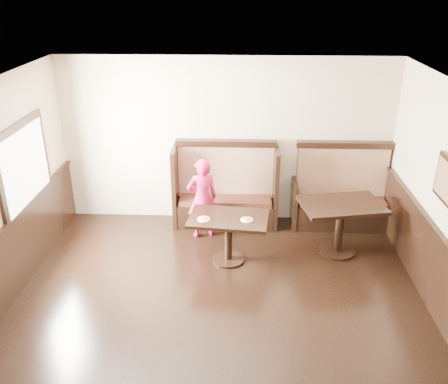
# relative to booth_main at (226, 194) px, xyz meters

# --- Properties ---
(ground) EXTENTS (7.00, 7.00, 0.00)m
(ground) POSITION_rel_booth_main_xyz_m (0.00, -3.30, -0.53)
(ground) COLOR black
(ground) RESTS_ON ground
(room_shell) EXTENTS (7.00, 7.00, 7.00)m
(room_shell) POSITION_rel_booth_main_xyz_m (-0.30, -3.01, 0.14)
(room_shell) COLOR #BFAA8A
(room_shell) RESTS_ON ground
(booth_main) EXTENTS (1.75, 0.72, 1.45)m
(booth_main) POSITION_rel_booth_main_xyz_m (0.00, 0.00, 0.00)
(booth_main) COLOR black
(booth_main) RESTS_ON ground
(booth_neighbor) EXTENTS (1.65, 0.72, 1.45)m
(booth_neighbor) POSITION_rel_booth_main_xyz_m (1.95, -0.00, -0.05)
(booth_neighbor) COLOR black
(booth_neighbor) RESTS_ON ground
(table_main) EXTENTS (1.21, 0.83, 0.73)m
(table_main) POSITION_rel_booth_main_xyz_m (0.09, -1.22, 0.03)
(table_main) COLOR black
(table_main) RESTS_ON ground
(table_neighbor) EXTENTS (1.32, 0.99, 0.83)m
(table_neighbor) POSITION_rel_booth_main_xyz_m (1.77, -0.91, 0.09)
(table_neighbor) COLOR black
(table_neighbor) RESTS_ON ground
(child) EXTENTS (0.57, 0.46, 1.35)m
(child) POSITION_rel_booth_main_xyz_m (-0.35, -0.50, 0.15)
(child) COLOR #B81343
(child) RESTS_ON ground
(pizza_plate_left) EXTENTS (0.19, 0.19, 0.03)m
(pizza_plate_left) POSITION_rel_booth_main_xyz_m (-0.27, -1.31, 0.21)
(pizza_plate_left) COLOR white
(pizza_plate_left) RESTS_ON table_main
(pizza_plate_right) EXTENTS (0.18, 0.18, 0.03)m
(pizza_plate_right) POSITION_rel_booth_main_xyz_m (0.35, -1.30, 0.21)
(pizza_plate_right) COLOR white
(pizza_plate_right) RESTS_ON table_main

